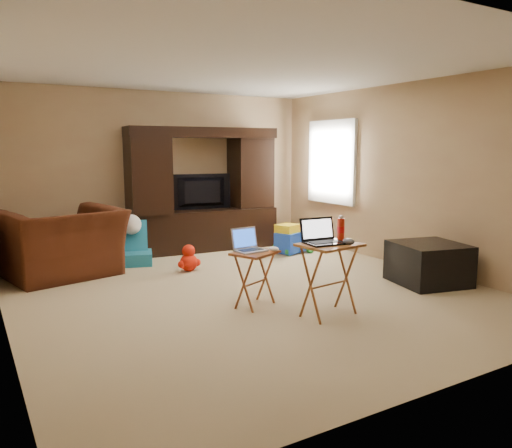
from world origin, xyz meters
TOP-DOWN VIEW (x-y plane):
  - floor at (0.00, 0.00)m, footprint 5.50×5.50m
  - ceiling at (0.00, 0.00)m, footprint 5.50×5.50m
  - wall_back at (0.00, 2.75)m, footprint 5.00×0.00m
  - wall_front at (0.00, -2.75)m, footprint 5.00×0.00m
  - wall_right at (2.50, 0.00)m, footprint 0.00×5.50m
  - window_pane at (2.48, 1.55)m, footprint 0.00×1.20m
  - window_frame at (2.46, 1.55)m, footprint 0.06×1.14m
  - entertainment_center at (0.56, 2.42)m, footprint 2.41×0.79m
  - television at (0.56, 2.41)m, footprint 0.99×0.25m
  - recliner at (-1.70, 1.74)m, footprint 1.56×1.44m
  - child_rocker at (-0.71, 1.94)m, footprint 0.60×0.64m
  - plush_toy at (-0.22, 1.18)m, footprint 0.33×0.27m
  - push_toy at (1.66, 1.47)m, footprint 0.74×0.63m
  - ottoman at (2.03, -0.85)m, footprint 0.92×0.92m
  - tray_table_left at (-0.21, -0.54)m, footprint 0.55×0.50m
  - tray_table_right at (0.26, -1.16)m, footprint 0.60×0.50m
  - laptop_left at (-0.24, -0.51)m, footprint 0.32×0.28m
  - laptop_right at (0.22, -1.14)m, footprint 0.40×0.34m
  - mouse_left at (-0.03, -0.61)m, footprint 0.11×0.14m
  - mouse_right at (0.39, -1.28)m, footprint 0.10×0.15m
  - water_bottle at (0.46, -1.08)m, footprint 0.07×0.07m

SIDE VIEW (x-z plane):
  - floor at x=0.00m, z-range 0.00..0.00m
  - plush_toy at x=-0.22m, z-range 0.00..0.36m
  - push_toy at x=1.66m, z-range 0.00..0.47m
  - ottoman at x=2.03m, z-range 0.00..0.49m
  - tray_table_left at x=-0.21m, z-range 0.00..0.57m
  - child_rocker at x=-0.71m, z-range 0.00..0.62m
  - tray_table_right at x=0.26m, z-range 0.00..0.71m
  - recliner at x=-1.70m, z-range 0.00..0.87m
  - mouse_left at x=-0.03m, z-range 0.57..0.62m
  - laptop_left at x=-0.24m, z-range 0.57..0.81m
  - mouse_right at x=0.39m, z-range 0.71..0.77m
  - water_bottle at x=0.46m, z-range 0.71..0.93m
  - laptop_right at x=0.22m, z-range 0.71..0.95m
  - television at x=0.56m, z-range 0.65..1.21m
  - entertainment_center at x=0.56m, z-range 0.00..1.94m
  - wall_back at x=0.00m, z-range -1.25..3.75m
  - wall_front at x=0.00m, z-range -1.25..3.75m
  - wall_right at x=2.50m, z-range -1.50..4.00m
  - window_pane at x=2.48m, z-range 0.80..2.00m
  - window_frame at x=2.46m, z-range 0.73..2.07m
  - ceiling at x=0.00m, z-range 2.50..2.50m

